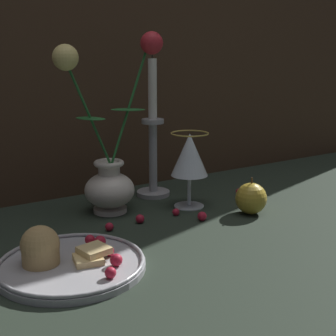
{
  "coord_description": "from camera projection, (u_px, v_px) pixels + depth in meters",
  "views": [
    {
      "loc": [
        -0.46,
        -0.72,
        0.32
      ],
      "look_at": [
        0.02,
        0.04,
        0.1
      ],
      "focal_mm": 50.0,
      "sensor_mm": 36.0,
      "label": 1
    }
  ],
  "objects": [
    {
      "name": "wine_glass",
      "position": [
        190.0,
        157.0,
        0.98
      ],
      "size": [
        0.08,
        0.08,
        0.16
      ],
      "color": "silver",
      "rests_on": "ground_plane"
    },
    {
      "name": "berry_near_plate",
      "position": [
        140.0,
        219.0,
        0.91
      ],
      "size": [
        0.02,
        0.02,
        0.02
      ],
      "primitive_type": "sphere",
      "color": "#AD192D",
      "rests_on": "ground_plane"
    },
    {
      "name": "candlestick",
      "position": [
        153.0,
        147.0,
        1.06
      ],
      "size": [
        0.08,
        0.08,
        0.32
      ],
      "color": "#A3A3A8",
      "rests_on": "ground_plane"
    },
    {
      "name": "berry_by_glass_stem",
      "position": [
        109.0,
        227.0,
        0.87
      ],
      "size": [
        0.02,
        0.02,
        0.02
      ],
      "primitive_type": "sphere",
      "color": "#AD192D",
      "rests_on": "ground_plane"
    },
    {
      "name": "apple_beside_vase",
      "position": [
        251.0,
        198.0,
        0.96
      ],
      "size": [
        0.06,
        0.06,
        0.08
      ],
      "color": "#B2932D",
      "rests_on": "ground_plane"
    },
    {
      "name": "vase",
      "position": [
        109.0,
        163.0,
        0.95
      ],
      "size": [
        0.23,
        0.1,
        0.36
      ],
      "color": "silver",
      "rests_on": "ground_plane"
    },
    {
      "name": "berry_under_candlestick",
      "position": [
        176.0,
        212.0,
        0.95
      ],
      "size": [
        0.01,
        0.01,
        0.01
      ],
      "primitive_type": "sphere",
      "color": "#AD192D",
      "rests_on": "ground_plane"
    },
    {
      "name": "ground_plane",
      "position": [
        169.0,
        223.0,
        0.91
      ],
      "size": [
        2.4,
        2.4,
        0.0
      ],
      "primitive_type": "plane",
      "color": "#232D23",
      "rests_on": "ground"
    },
    {
      "name": "plate_with_pastries",
      "position": [
        65.0,
        260.0,
        0.71
      ],
      "size": [
        0.23,
        0.23,
        0.07
      ],
      "color": "#A3A3A8",
      "rests_on": "ground_plane"
    },
    {
      "name": "berry_far_right",
      "position": [
        239.0,
        192.0,
        1.09
      ],
      "size": [
        0.02,
        0.02,
        0.02
      ],
      "primitive_type": "sphere",
      "color": "#AD192D",
      "rests_on": "ground_plane"
    },
    {
      "name": "berry_front_center",
      "position": [
        202.0,
        216.0,
        0.92
      ],
      "size": [
        0.02,
        0.02,
        0.02
      ],
      "primitive_type": "sphere",
      "color": "#AD192D",
      "rests_on": "ground_plane"
    }
  ]
}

